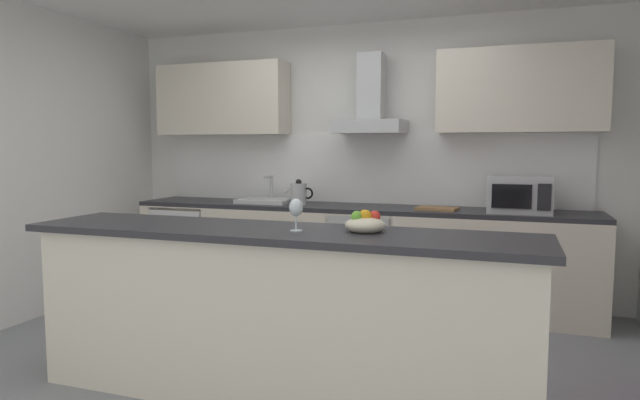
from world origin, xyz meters
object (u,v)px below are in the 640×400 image
(sink, at_px, (266,200))
(microwave, at_px, (519,195))
(refrigerator, at_px, (191,247))
(fruit_bowl, at_px, (365,224))
(oven, at_px, (366,255))
(kettle, at_px, (299,194))
(chopping_board, at_px, (437,208))
(range_hood, at_px, (370,108))
(wine_glass, at_px, (296,209))

(sink, bearing_deg, microwave, -0.97)
(refrigerator, xyz_separation_m, fruit_bowl, (2.32, -1.93, 0.60))
(microwave, relative_size, fruit_bowl, 2.27)
(oven, distance_m, refrigerator, 1.83)
(refrigerator, xyz_separation_m, kettle, (1.19, -0.03, 0.58))
(fruit_bowl, bearing_deg, kettle, 120.72)
(microwave, bearing_deg, fruit_bowl, -112.85)
(kettle, height_order, chopping_board, kettle)
(range_hood, bearing_deg, sink, -173.18)
(oven, bearing_deg, microwave, -1.23)
(refrigerator, relative_size, range_hood, 1.18)
(sink, bearing_deg, chopping_board, -1.22)
(wine_glass, bearing_deg, chopping_board, 76.11)
(oven, relative_size, range_hood, 1.11)
(oven, relative_size, microwave, 1.60)
(range_hood, bearing_deg, oven, -90.00)
(fruit_bowl, bearing_deg, chopping_board, 85.69)
(refrigerator, relative_size, wine_glass, 4.78)
(range_hood, distance_m, chopping_board, 1.09)
(range_hood, xyz_separation_m, chopping_board, (0.64, -0.15, -0.88))
(range_hood, relative_size, chopping_board, 2.12)
(microwave, xyz_separation_m, sink, (-2.29, 0.04, -0.12))
(refrigerator, bearing_deg, sink, 0.93)
(refrigerator, distance_m, microwave, 3.19)
(kettle, bearing_deg, fruit_bowl, -59.28)
(microwave, relative_size, sink, 1.00)
(range_hood, distance_m, wine_glass, 2.29)
(oven, relative_size, fruit_bowl, 3.64)
(wine_glass, relative_size, chopping_board, 0.52)
(wine_glass, distance_m, chopping_board, 2.10)
(kettle, bearing_deg, wine_glass, -68.99)
(microwave, bearing_deg, refrigerator, 179.54)
(fruit_bowl, height_order, chopping_board, fruit_bowl)
(oven, xyz_separation_m, range_hood, (0.00, 0.13, 1.33))
(sink, relative_size, kettle, 1.73)
(chopping_board, bearing_deg, refrigerator, 179.51)
(oven, relative_size, refrigerator, 0.94)
(refrigerator, bearing_deg, fruit_bowl, -39.76)
(microwave, bearing_deg, kettle, -179.83)
(refrigerator, relative_size, chopping_board, 2.50)
(kettle, bearing_deg, refrigerator, 178.51)
(oven, distance_m, wine_glass, 2.15)
(kettle, bearing_deg, microwave, 0.17)
(oven, bearing_deg, range_hood, 90.00)
(microwave, relative_size, kettle, 1.73)
(microwave, relative_size, chopping_board, 1.47)
(refrigerator, height_order, sink, sink)
(refrigerator, relative_size, fruit_bowl, 3.86)
(oven, distance_m, chopping_board, 0.78)
(refrigerator, height_order, range_hood, range_hood)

